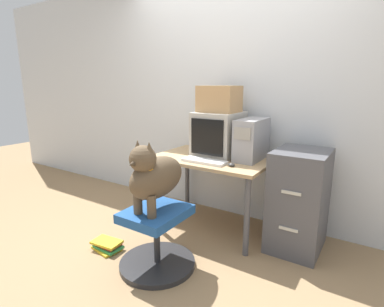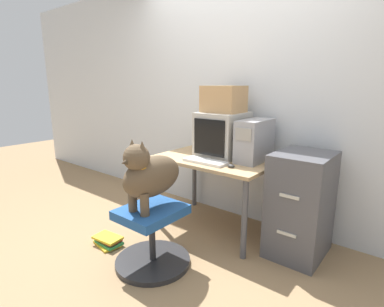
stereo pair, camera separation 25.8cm
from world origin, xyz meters
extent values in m
plane|color=#937551|center=(0.00, 0.00, 0.00)|extent=(12.00, 12.00, 0.00)
cube|color=silver|center=(0.00, 0.79, 1.30)|extent=(8.00, 0.05, 2.60)
cube|color=tan|center=(0.00, 0.36, 0.70)|extent=(1.11, 0.72, 0.03)
cylinder|color=#4C4C51|center=(-0.50, 0.05, 0.34)|extent=(0.05, 0.05, 0.69)
cylinder|color=#4C4C51|center=(0.50, 0.05, 0.34)|extent=(0.05, 0.05, 0.69)
cylinder|color=#4C4C51|center=(-0.50, 0.67, 0.34)|extent=(0.05, 0.05, 0.69)
cylinder|color=#4C4C51|center=(0.50, 0.67, 0.34)|extent=(0.05, 0.05, 0.69)
cube|color=#B7B2A8|center=(0.00, 0.48, 0.93)|extent=(0.41, 0.45, 0.43)
cube|color=black|center=(0.00, 0.25, 0.93)|extent=(0.33, 0.01, 0.33)
cube|color=#99999E|center=(0.34, 0.48, 0.91)|extent=(0.20, 0.42, 0.38)
cube|color=#9E998E|center=(0.34, 0.27, 0.99)|extent=(0.15, 0.01, 0.11)
cube|color=silver|center=(0.03, 0.15, 0.73)|extent=(0.41, 0.15, 0.02)
cube|color=silver|center=(0.03, 0.15, 0.74)|extent=(0.38, 0.12, 0.00)
ellipsoid|color=#333333|center=(0.30, 0.16, 0.73)|extent=(0.06, 0.05, 0.03)
cylinder|color=#262628|center=(-0.02, -0.47, 0.02)|extent=(0.60, 0.60, 0.04)
cylinder|color=#262628|center=(-0.02, -0.47, 0.22)|extent=(0.05, 0.05, 0.37)
cube|color=#1E4C8C|center=(-0.02, -0.47, 0.44)|extent=(0.41, 0.48, 0.07)
ellipsoid|color=brown|center=(-0.02, -0.45, 0.73)|extent=(0.24, 0.54, 0.31)
cylinder|color=brown|center=(-0.09, -0.60, 0.56)|extent=(0.07, 0.07, 0.17)
cylinder|color=brown|center=(0.05, -0.60, 0.56)|extent=(0.07, 0.07, 0.17)
sphere|color=brown|center=(-0.02, -0.60, 0.90)|extent=(0.19, 0.19, 0.19)
cone|color=#3E3123|center=(-0.02, -0.68, 0.89)|extent=(0.09, 0.10, 0.09)
cone|color=brown|center=(-0.07, -0.59, 0.98)|extent=(0.07, 0.07, 0.09)
cone|color=brown|center=(0.03, -0.59, 0.98)|extent=(0.07, 0.07, 0.09)
torus|color=orange|center=(-0.02, -0.57, 0.83)|extent=(0.14, 0.14, 0.02)
cube|color=#4C4C51|center=(0.82, 0.41, 0.44)|extent=(0.43, 0.53, 0.87)
cube|color=beige|center=(0.82, 0.14, 0.59)|extent=(0.15, 0.01, 0.02)
cube|color=beige|center=(0.82, 0.14, 0.28)|extent=(0.15, 0.01, 0.02)
cube|color=tan|center=(0.00, 0.48, 1.27)|extent=(0.36, 0.30, 0.25)
cube|color=beige|center=(0.00, 0.48, 1.39)|extent=(0.04, 0.29, 0.00)
cube|color=gold|center=(-0.54, -0.53, 0.01)|extent=(0.26, 0.20, 0.02)
cube|color=#2D8C47|center=(-0.53, -0.53, 0.03)|extent=(0.25, 0.16, 0.02)
cube|color=red|center=(-0.54, -0.52, 0.05)|extent=(0.22, 0.15, 0.02)
cube|color=gold|center=(-0.54, -0.53, 0.07)|extent=(0.26, 0.18, 0.02)
camera|label=1|loc=(1.36, -2.10, 1.41)|focal=28.00mm
camera|label=2|loc=(1.57, -1.95, 1.41)|focal=28.00mm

